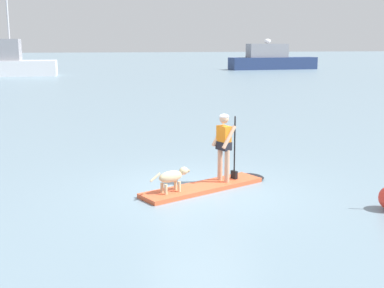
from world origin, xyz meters
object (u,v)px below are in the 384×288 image
Objects in this scene: paddleboard at (210,186)px; moored_boat_port at (3,62)px; moored_boat_outer at (271,60)px; dog at (172,177)px; person_paddler at (224,143)px.

moored_boat_port is at bearing 101.31° from paddleboard.
moored_boat_port is at bearing -170.30° from moored_boat_outer.
dog is 0.08× the size of moored_boat_outer.
moored_boat_port is at bearing 100.01° from dog.
paddleboard is at bearing -157.86° from person_paddler.
moored_boat_port reaches higher than dog.
paddleboard is 1.08m from person_paddler.
person_paddler reaches higher than dog.
dog is 0.08× the size of moored_boat_port.
moored_boat_port reaches higher than paddleboard.
paddleboard is at bearing -115.09° from moored_boat_outer.
paddleboard is 3.40× the size of dog.
dog is at bearing -79.99° from moored_boat_port.
paddleboard is 0.28× the size of moored_boat_port.
dog is 58.23m from moored_boat_outer.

